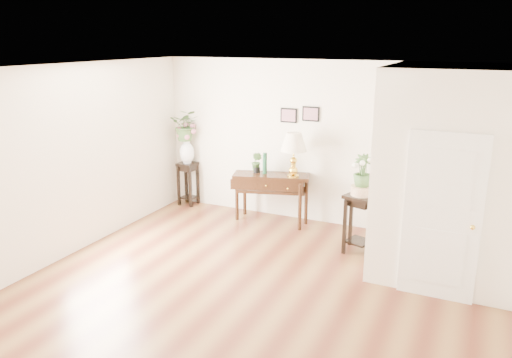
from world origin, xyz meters
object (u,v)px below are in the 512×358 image
Objects in this scene: console_table at (271,198)px; plant_stand_b at (360,223)px; table_lamp at (293,157)px; plant_stand_a at (188,184)px.

plant_stand_b reaches higher than console_table.
console_table is 1.70× the size of table_lamp.
plant_stand_a is at bearing 157.04° from console_table.
table_lamp is 0.86× the size of plant_stand_b.
table_lamp is 1.63m from plant_stand_b.
console_table is at bearing -6.55° from plant_stand_a.
console_table is 1.81m from plant_stand_b.
table_lamp is at bearing 155.54° from plant_stand_b.
table_lamp is at bearing -5.39° from plant_stand_a.
plant_stand_b is (3.55, -0.81, 0.03)m from plant_stand_a.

